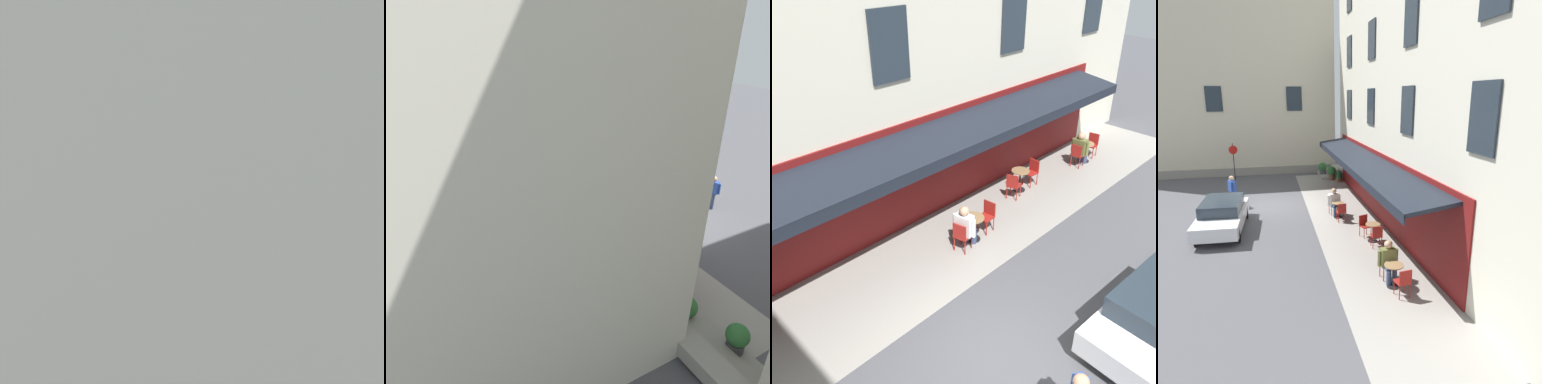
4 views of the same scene
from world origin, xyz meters
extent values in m
plane|color=#4C4C51|center=(0.00, 0.00, 0.00)|extent=(70.00, 70.00, 0.00)
cube|color=gray|center=(-3.25, -3.40, 0.00)|extent=(20.50, 3.20, 0.01)
cube|color=beige|center=(-4.00, -9.50, 7.50)|extent=(20.00, 9.00, 15.00)
cube|color=maroon|center=(-3.00, -4.97, 1.60)|extent=(16.00, 0.06, 3.20)
cube|color=black|center=(-3.00, -4.15, 2.85)|extent=(15.00, 1.70, 0.36)
cube|color=black|center=(-3.00, -3.32, 2.62)|extent=(15.00, 0.04, 0.28)
cube|color=#232D38|center=(-11.00, -4.96, 5.20)|extent=(1.10, 0.06, 1.70)
cube|color=#232D38|center=(-6.33, -4.96, 5.20)|extent=(1.10, 0.06, 1.70)
cube|color=#232D38|center=(-1.67, -4.96, 5.20)|extent=(1.10, 0.06, 1.70)
cube|color=#232D38|center=(3.00, -4.96, 5.20)|extent=(1.10, 0.06, 1.70)
cube|color=#232D38|center=(-11.00, -4.96, 8.20)|extent=(1.10, 0.06, 1.70)
cube|color=#232D38|center=(-6.33, -4.96, 8.20)|extent=(1.10, 0.06, 1.70)
cube|color=#232D38|center=(-1.67, -4.96, 8.20)|extent=(1.10, 0.06, 1.70)
cube|color=#232D38|center=(3.00, -4.96, 8.20)|extent=(1.10, 0.06, 1.70)
cube|color=gray|center=(6.60, -4.20, 0.07)|extent=(2.40, 1.40, 0.15)
cube|color=gray|center=(6.60, -4.55, 0.22)|extent=(2.40, 1.05, 0.30)
cube|color=gray|center=(6.60, -4.90, 0.38)|extent=(2.40, 0.70, 0.45)
cylinder|color=black|center=(-5.79, -3.92, 0.01)|extent=(0.40, 0.40, 0.03)
cylinder|color=black|center=(-5.79, -3.92, 0.36)|extent=(0.06, 0.06, 0.72)
cylinder|color=#99754C|center=(-5.79, -3.92, 0.73)|extent=(0.60, 0.60, 0.03)
cylinder|color=maroon|center=(-5.48, -3.64, 0.23)|extent=(0.03, 0.03, 0.45)
cylinder|color=maroon|center=(-5.38, -3.97, 0.23)|extent=(0.03, 0.03, 0.45)
cylinder|color=maroon|center=(-5.16, -3.54, 0.23)|extent=(0.03, 0.03, 0.45)
cylinder|color=maroon|center=(-5.05, -3.86, 0.23)|extent=(0.03, 0.03, 0.45)
cube|color=maroon|center=(-5.27, -3.75, 0.47)|extent=(0.50, 0.50, 0.04)
cube|color=maroon|center=(-5.10, -3.70, 0.70)|extent=(0.16, 0.39, 0.42)
cylinder|color=maroon|center=(-6.18, -4.07, 0.23)|extent=(0.03, 0.03, 0.45)
cylinder|color=maroon|center=(-6.16, -3.73, 0.23)|extent=(0.03, 0.03, 0.45)
cylinder|color=maroon|center=(-6.52, -4.06, 0.23)|extent=(0.03, 0.03, 0.45)
cylinder|color=maroon|center=(-6.50, -3.72, 0.23)|extent=(0.03, 0.03, 0.45)
cube|color=maroon|center=(-6.34, -3.89, 0.47)|extent=(0.42, 0.42, 0.04)
cube|color=maroon|center=(-6.52, -3.89, 0.70)|extent=(0.06, 0.40, 0.42)
cylinder|color=black|center=(-2.66, -3.10, 0.01)|extent=(0.40, 0.40, 0.03)
cylinder|color=black|center=(-2.66, -3.10, 0.36)|extent=(0.06, 0.06, 0.72)
cylinder|color=#99754C|center=(-2.66, -3.10, 0.73)|extent=(0.60, 0.60, 0.03)
cylinder|color=maroon|center=(-2.33, -2.85, 0.23)|extent=(0.03, 0.03, 0.45)
cylinder|color=maroon|center=(-2.25, -3.18, 0.23)|extent=(0.03, 0.03, 0.45)
cylinder|color=maroon|center=(-1.99, -2.78, 0.23)|extent=(0.03, 0.03, 0.45)
cylinder|color=maroon|center=(-1.92, -3.11, 0.23)|extent=(0.03, 0.03, 0.45)
cube|color=maroon|center=(-2.12, -2.98, 0.47)|extent=(0.48, 0.48, 0.04)
cube|color=maroon|center=(-1.95, -2.94, 0.70)|extent=(0.13, 0.40, 0.42)
cylinder|color=maroon|center=(-3.03, -3.30, 0.23)|extent=(0.03, 0.03, 0.45)
cylinder|color=maroon|center=(-3.05, -2.96, 0.23)|extent=(0.03, 0.03, 0.45)
cylinder|color=maroon|center=(-3.36, -3.32, 0.23)|extent=(0.03, 0.03, 0.45)
cylinder|color=maroon|center=(-3.39, -2.99, 0.23)|extent=(0.03, 0.03, 0.45)
cube|color=maroon|center=(-3.21, -3.14, 0.47)|extent=(0.43, 0.43, 0.04)
cube|color=maroon|center=(-3.39, -3.16, 0.70)|extent=(0.07, 0.40, 0.42)
cylinder|color=black|center=(-9.30, -3.54, 0.01)|extent=(0.40, 0.40, 0.03)
cylinder|color=black|center=(-9.30, -3.54, 0.36)|extent=(0.06, 0.06, 0.72)
cylinder|color=#99754C|center=(-9.30, -3.54, 0.73)|extent=(0.60, 0.60, 0.03)
cylinder|color=maroon|center=(-8.93, -3.35, 0.23)|extent=(0.03, 0.03, 0.45)
cylinder|color=maroon|center=(-8.91, -3.69, 0.23)|extent=(0.03, 0.03, 0.45)
cylinder|color=maroon|center=(-8.59, -3.33, 0.23)|extent=(0.03, 0.03, 0.45)
cylinder|color=maroon|center=(-8.57, -3.67, 0.23)|extent=(0.03, 0.03, 0.45)
cube|color=maroon|center=(-8.75, -3.51, 0.47)|extent=(0.42, 0.42, 0.04)
cube|color=maroon|center=(-8.57, -3.50, 0.70)|extent=(0.06, 0.40, 0.42)
cylinder|color=maroon|center=(-9.65, -3.75, 0.23)|extent=(0.03, 0.03, 0.45)
cylinder|color=maroon|center=(-9.70, -3.41, 0.23)|extent=(0.03, 0.03, 0.45)
cylinder|color=maroon|center=(-9.99, -3.79, 0.23)|extent=(0.03, 0.03, 0.45)
cylinder|color=maroon|center=(-10.03, -3.46, 0.23)|extent=(0.03, 0.03, 0.45)
cube|color=maroon|center=(-9.84, -3.60, 0.47)|extent=(0.45, 0.45, 0.04)
cube|color=maroon|center=(-10.02, -3.63, 0.70)|extent=(0.09, 0.40, 0.42)
cylinder|color=navy|center=(-2.54, -2.98, 0.23)|extent=(0.16, 0.16, 0.47)
cylinder|color=navy|center=(-2.37, -2.94, 0.49)|extent=(0.38, 0.24, 0.17)
cylinder|color=navy|center=(-2.50, -3.16, 0.23)|extent=(0.16, 0.16, 0.47)
cylinder|color=navy|center=(-2.33, -3.13, 0.49)|extent=(0.38, 0.24, 0.17)
cube|color=silver|center=(-2.18, -2.99, 0.79)|extent=(0.38, 0.54, 0.60)
sphere|color=tan|center=(-2.18, -2.99, 1.22)|extent=(0.26, 0.26, 0.26)
cylinder|color=silver|center=(-2.25, -2.70, 0.77)|extent=(0.11, 0.11, 0.53)
cylinder|color=silver|center=(-2.12, -3.29, 0.77)|extent=(0.11, 0.11, 0.53)
cylinder|color=navy|center=(-9.16, -3.43, 0.23)|extent=(0.16, 0.16, 0.47)
cylinder|color=navy|center=(-8.99, -3.42, 0.49)|extent=(0.35, 0.18, 0.16)
cylinder|color=navy|center=(-9.15, -3.62, 0.23)|extent=(0.16, 0.16, 0.47)
cylinder|color=navy|center=(-8.98, -3.61, 0.49)|extent=(0.35, 0.18, 0.16)
cube|color=olive|center=(-8.81, -3.51, 0.78)|extent=(0.30, 0.50, 0.59)
sphere|color=tan|center=(-8.81, -3.51, 1.21)|extent=(0.26, 0.26, 0.26)
cylinder|color=olive|center=(-8.82, -3.22, 0.77)|extent=(0.10, 0.10, 0.52)
cylinder|color=olive|center=(-8.79, -3.80, 0.77)|extent=(0.10, 0.10, 0.52)
cylinder|color=navy|center=(0.27, 1.95, 0.41)|extent=(0.16, 0.16, 0.83)
cylinder|color=navy|center=(0.44, 2.03, 0.41)|extent=(0.16, 0.16, 0.83)
cube|color=#28479E|center=(0.36, 1.99, 1.12)|extent=(0.55, 0.46, 0.59)
sphere|color=tan|center=(0.36, 1.99, 1.54)|extent=(0.26, 0.26, 0.26)
cylinder|color=#28479E|center=(0.10, 1.86, 1.10)|extent=(0.10, 0.10, 0.52)
cylinder|color=#28479E|center=(0.62, 2.12, 1.10)|extent=(0.10, 0.10, 0.52)
cylinder|color=#4C4C51|center=(6.62, -3.77, 0.21)|extent=(0.46, 0.46, 0.43)
sphere|color=#2D6B33|center=(6.62, -3.77, 0.69)|extent=(0.61, 0.61, 0.61)
cylinder|color=brown|center=(5.19, -4.19, 0.19)|extent=(0.43, 0.43, 0.38)
sphere|color=#2D6B33|center=(5.19, -4.19, 0.65)|extent=(0.63, 0.63, 0.63)
cylinder|color=brown|center=(4.54, -4.58, 0.14)|extent=(0.47, 0.47, 0.29)
cone|color=#23562D|center=(4.54, -4.58, 0.60)|extent=(0.45, 0.45, 0.63)
cube|color=silver|center=(-3.13, 2.12, 0.57)|extent=(4.39, 2.02, 0.55)
cube|color=#232D38|center=(-2.93, 2.11, 1.09)|extent=(2.49, 1.72, 0.48)
cylinder|color=black|center=(-4.54, 3.00, 0.30)|extent=(0.60, 0.20, 0.60)
cylinder|color=black|center=(-4.62, 1.40, 0.30)|extent=(0.60, 0.20, 0.60)
cylinder|color=black|center=(-1.64, 2.85, 0.30)|extent=(0.60, 0.20, 0.60)
cylinder|color=black|center=(-1.73, 1.25, 0.30)|extent=(0.60, 0.20, 0.60)
camera|label=1|loc=(-15.96, -10.61, 7.44)|focal=37.53mm
camera|label=2|loc=(10.51, -10.60, 8.06)|focal=32.92mm
camera|label=3|loc=(4.61, 3.67, 7.32)|focal=40.40mm
camera|label=4|loc=(-18.38, -0.06, 5.71)|focal=32.65mm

